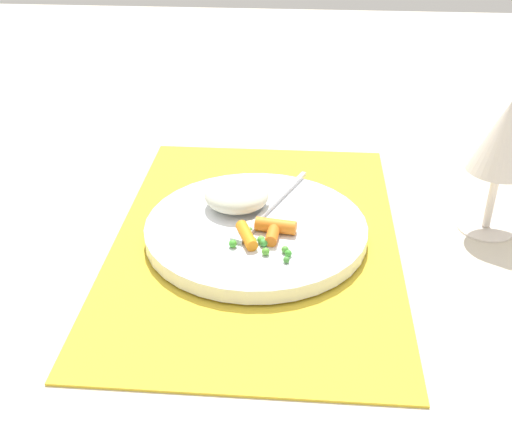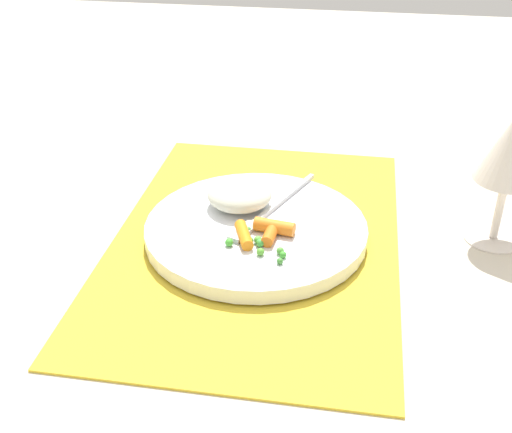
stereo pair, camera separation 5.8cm
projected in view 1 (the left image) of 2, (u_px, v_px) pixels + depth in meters
name	position (u px, v px, depth m)	size (l,w,h in m)	color
ground_plane	(256.00, 240.00, 0.79)	(2.40, 2.40, 0.00)	beige
placemat	(256.00, 238.00, 0.79)	(0.51, 0.34, 0.01)	gold
plate	(256.00, 230.00, 0.79)	(0.27, 0.27, 0.02)	white
rice_mound	(237.00, 195.00, 0.81)	(0.08, 0.08, 0.03)	beige
carrot_portion	(268.00, 230.00, 0.76)	(0.06, 0.07, 0.02)	orange
pea_scatter	(264.00, 242.00, 0.74)	(0.07, 0.07, 0.01)	green
fork	(266.00, 212.00, 0.80)	(0.18, 0.09, 0.01)	silver
wine_glass	(504.00, 140.00, 0.76)	(0.08, 0.08, 0.17)	silver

